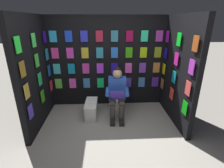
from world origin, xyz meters
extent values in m
plane|color=#9E998E|center=(0.00, 0.00, 0.00)|extent=(30.00, 30.00, 0.00)
cube|color=black|center=(0.00, -1.67, 1.14)|extent=(3.00, 0.10, 2.29)
cube|color=#5ACD3F|center=(1.26, -1.59, 0.62)|extent=(0.17, 0.01, 0.26)
cube|color=#EE50C6|center=(0.90, -1.59, 0.62)|extent=(0.17, 0.01, 0.26)
cube|color=#3978BF|center=(0.54, -1.59, 0.62)|extent=(0.17, 0.01, 0.26)
cube|color=#10C962|center=(0.18, -1.59, 0.62)|extent=(0.17, 0.01, 0.26)
cube|color=green|center=(-0.18, -1.59, 0.62)|extent=(0.17, 0.01, 0.26)
cube|color=#362993|center=(-0.54, -1.59, 0.62)|extent=(0.17, 0.01, 0.26)
cube|color=#3873B6|center=(-0.90, -1.59, 0.62)|extent=(0.17, 0.01, 0.26)
cube|color=#4A229E|center=(-1.26, -1.59, 0.62)|extent=(0.17, 0.01, 0.26)
cube|color=#39BFBC|center=(1.26, -1.59, 1.02)|extent=(0.17, 0.01, 0.26)
cube|color=#0E7FB3|center=(0.90, -1.59, 1.02)|extent=(0.17, 0.01, 0.26)
cube|color=#C1359D|center=(0.54, -1.59, 1.02)|extent=(0.17, 0.01, 0.26)
cube|color=#A735E9|center=(0.18, -1.59, 1.02)|extent=(0.17, 0.01, 0.26)
cube|color=#2014C0|center=(-0.18, -1.59, 1.02)|extent=(0.17, 0.01, 0.26)
cube|color=#DB47BB|center=(-0.54, -1.59, 1.02)|extent=(0.17, 0.01, 0.26)
cube|color=purple|center=(-0.90, -1.59, 1.02)|extent=(0.17, 0.01, 0.26)
cube|color=#C67C3A|center=(-1.26, -1.59, 1.02)|extent=(0.17, 0.01, 0.26)
cube|color=#E03B93|center=(1.26, -1.59, 1.41)|extent=(0.17, 0.01, 0.26)
cube|color=#D03BB6|center=(0.90, -1.59, 1.41)|extent=(0.17, 0.01, 0.26)
cube|color=gold|center=(0.54, -1.59, 1.41)|extent=(0.17, 0.01, 0.26)
cube|color=teal|center=(0.18, -1.59, 1.41)|extent=(0.17, 0.01, 0.26)
cube|color=blue|center=(-0.18, -1.59, 1.41)|extent=(0.17, 0.01, 0.26)
cube|color=#339C0D|center=(-0.54, -1.59, 1.41)|extent=(0.17, 0.01, 0.26)
cube|color=#A8D614|center=(-0.90, -1.59, 1.41)|extent=(0.17, 0.01, 0.26)
cube|color=olive|center=(-1.26, -1.59, 1.41)|extent=(0.17, 0.01, 0.26)
cube|color=#28AAE1|center=(1.26, -1.59, 1.80)|extent=(0.17, 0.01, 0.26)
cube|color=blue|center=(0.90, -1.59, 1.80)|extent=(0.17, 0.01, 0.26)
cube|color=#262BC8|center=(0.54, -1.59, 1.80)|extent=(0.17, 0.01, 0.26)
cube|color=#A01B34|center=(0.18, -1.59, 1.80)|extent=(0.17, 0.01, 0.26)
cube|color=teal|center=(-0.18, -1.59, 1.80)|extent=(0.17, 0.01, 0.26)
cube|color=maroon|center=(-0.54, -1.59, 1.80)|extent=(0.17, 0.01, 0.26)
cube|color=#2BE4A3|center=(-0.90, -1.59, 1.80)|extent=(0.17, 0.01, 0.26)
cube|color=purple|center=(-1.26, -1.59, 1.80)|extent=(0.17, 0.01, 0.26)
cube|color=black|center=(-1.50, -0.81, 1.14)|extent=(0.10, 1.62, 2.29)
cube|color=#A56436|center=(-1.41, -1.46, 0.62)|extent=(0.01, 0.17, 0.26)
cube|color=#E43E2C|center=(-1.41, -0.81, 0.62)|extent=(0.01, 0.17, 0.26)
cube|color=#0DA513|center=(-1.41, -0.17, 0.62)|extent=(0.01, 0.17, 0.26)
cube|color=#C7BC0C|center=(-1.41, -1.46, 1.02)|extent=(0.01, 0.17, 0.26)
cube|color=teal|center=(-1.41, -0.81, 1.02)|extent=(0.01, 0.17, 0.26)
cube|color=#E04B47|center=(-1.41, -0.17, 1.02)|extent=(0.01, 0.17, 0.26)
cube|color=#180EA1|center=(-1.41, -1.46, 1.41)|extent=(0.01, 0.17, 0.26)
cube|color=#C91E91|center=(-1.41, -0.81, 1.41)|extent=(0.01, 0.17, 0.26)
cube|color=#B134C4|center=(-1.41, -0.17, 1.41)|extent=(0.01, 0.17, 0.26)
cube|color=#A816B2|center=(-1.41, -1.46, 1.80)|extent=(0.01, 0.17, 0.26)
cube|color=#0FD925|center=(-1.41, -0.81, 1.80)|extent=(0.01, 0.17, 0.26)
cube|color=#A1481C|center=(-1.41, -0.17, 1.80)|extent=(0.01, 0.17, 0.26)
cube|color=black|center=(1.50, -0.81, 1.14)|extent=(0.10, 1.62, 2.29)
cube|color=#523DC2|center=(1.41, -0.17, 0.62)|extent=(0.01, 0.17, 0.26)
cube|color=green|center=(1.41, -0.81, 0.62)|extent=(0.01, 0.17, 0.26)
cube|color=#DE2A49|center=(1.41, -1.46, 0.62)|extent=(0.01, 0.17, 0.26)
cube|color=gold|center=(1.41, -0.17, 1.02)|extent=(0.01, 0.17, 0.26)
cube|color=#24BD5F|center=(1.41, -0.81, 1.02)|extent=(0.01, 0.17, 0.26)
cube|color=#1D4DAC|center=(1.41, -1.46, 1.02)|extent=(0.01, 0.17, 0.26)
cube|color=olive|center=(1.41, -0.17, 1.41)|extent=(0.01, 0.17, 0.26)
cube|color=green|center=(1.41, -0.81, 1.41)|extent=(0.01, 0.17, 0.26)
cube|color=teal|center=(1.41, -1.46, 1.41)|extent=(0.01, 0.17, 0.26)
cube|color=#28EF3B|center=(1.41, -0.17, 1.80)|extent=(0.01, 0.17, 0.26)
cube|color=#44DB57|center=(1.41, -0.81, 1.80)|extent=(0.01, 0.17, 0.26)
cube|color=#340E9C|center=(1.41, -1.46, 1.80)|extent=(0.01, 0.17, 0.26)
cylinder|color=white|center=(-0.21, -1.11, 0.20)|extent=(0.38, 0.38, 0.40)
cylinder|color=white|center=(-0.21, -1.11, 0.41)|extent=(0.41, 0.41, 0.02)
cube|color=white|center=(-0.23, -1.37, 0.58)|extent=(0.39, 0.20, 0.36)
cylinder|color=white|center=(-0.23, -1.28, 0.58)|extent=(0.39, 0.09, 0.39)
cube|color=blue|center=(-0.21, -1.08, 0.68)|extent=(0.41, 0.25, 0.52)
sphere|color=tan|center=(-0.21, -1.05, 1.04)|extent=(0.21, 0.21, 0.21)
sphere|color=black|center=(-0.21, -1.08, 1.11)|extent=(0.17, 0.17, 0.17)
cylinder|color=#38332D|center=(-0.30, -0.88, 0.44)|extent=(0.18, 0.41, 0.15)
cylinder|color=#38332D|center=(-0.10, -0.89, 0.44)|extent=(0.18, 0.41, 0.15)
cylinder|color=#38332D|center=(-0.29, -0.70, 0.21)|extent=(0.12, 0.12, 0.42)
cylinder|color=#38332D|center=(-0.09, -0.71, 0.21)|extent=(0.12, 0.12, 0.42)
cube|color=black|center=(-0.29, -0.64, 0.04)|extent=(0.13, 0.27, 0.09)
cube|color=black|center=(-0.09, -0.65, 0.04)|extent=(0.13, 0.27, 0.09)
cylinder|color=blue|center=(-0.42, -0.89, 0.66)|extent=(0.10, 0.31, 0.13)
cylinder|color=blue|center=(0.02, -0.92, 0.66)|extent=(0.10, 0.31, 0.13)
cube|color=#4D34BA|center=(-0.19, -0.74, 0.64)|extent=(0.31, 0.15, 0.23)
cube|color=white|center=(0.40, -0.99, 0.17)|extent=(0.27, 0.59, 0.34)
cube|color=white|center=(0.40, -0.99, 0.36)|extent=(0.29, 0.61, 0.03)
camera|label=1|loc=(0.09, 2.57, 2.16)|focal=27.17mm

